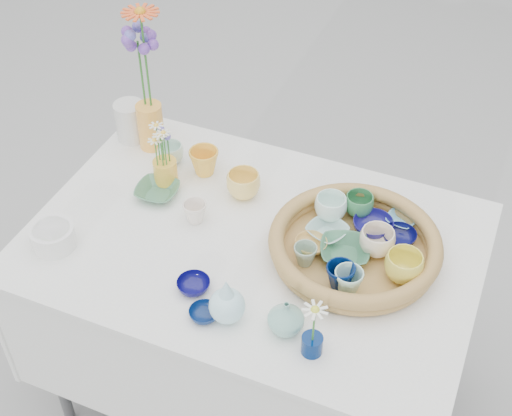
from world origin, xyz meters
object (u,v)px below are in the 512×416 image
at_px(display_table, 254,393).
at_px(wicker_tray, 355,246).
at_px(bud_vase_seafoam, 286,317).
at_px(tall_vase_yellow, 151,126).

height_order(display_table, wicker_tray, wicker_tray).
relative_size(wicker_tray, bud_vase_seafoam, 4.93).
distance_m(display_table, bud_vase_seafoam, 0.88).
xyz_separation_m(wicker_tray, bud_vase_seafoam, (-0.08, -0.31, 0.01)).
xyz_separation_m(display_table, wicker_tray, (0.28, 0.05, 0.80)).
xyz_separation_m(display_table, tall_vase_yellow, (-0.48, 0.28, 0.84)).
height_order(bud_vase_seafoam, tall_vase_yellow, tall_vase_yellow).
relative_size(display_table, tall_vase_yellow, 8.02).
bearing_deg(tall_vase_yellow, wicker_tray, -16.71).
height_order(display_table, bud_vase_seafoam, bud_vase_seafoam).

